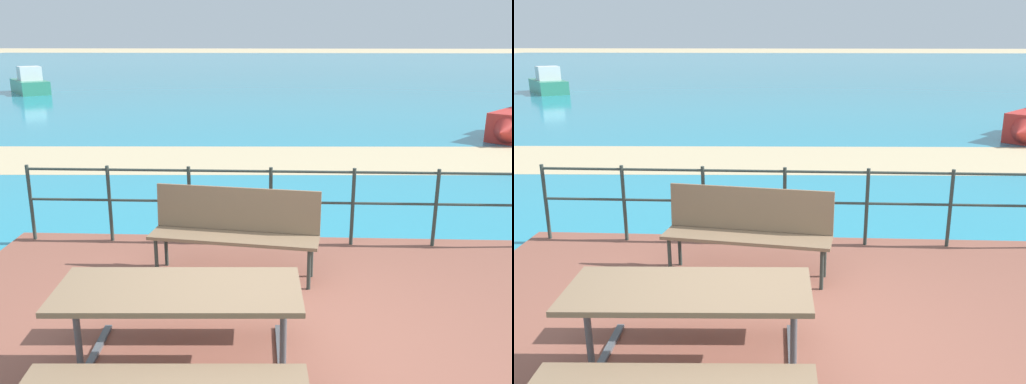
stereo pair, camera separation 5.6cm
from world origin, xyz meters
The scene contains 8 objects.
ground_plane centered at (0.00, 0.00, 0.00)m, with size 240.00×240.00×0.00m, color tan.
patio_paving centered at (0.00, 0.00, 0.03)m, with size 6.40×5.20×0.06m, color brown.
sea_water centered at (0.00, 40.00, 0.01)m, with size 90.00×90.00×0.01m, color teal.
beach_strip centered at (0.00, 7.30, 0.01)m, with size 54.00×2.71×0.01m, color tan.
picnic_table centered at (-0.60, -0.40, 0.63)m, with size 1.78×1.56×0.75m.
park_bench centered at (-0.35, 1.49, 0.61)m, with size 1.80×0.65×0.93m.
railing_fence centered at (0.00, 2.38, 0.65)m, with size 5.94×0.04×0.95m.
boat_near centered at (-11.42, 20.73, 0.42)m, with size 2.73×3.35×1.21m.
Camera 1 is at (0.10, -3.78, 2.50)m, focal length 37.61 mm.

